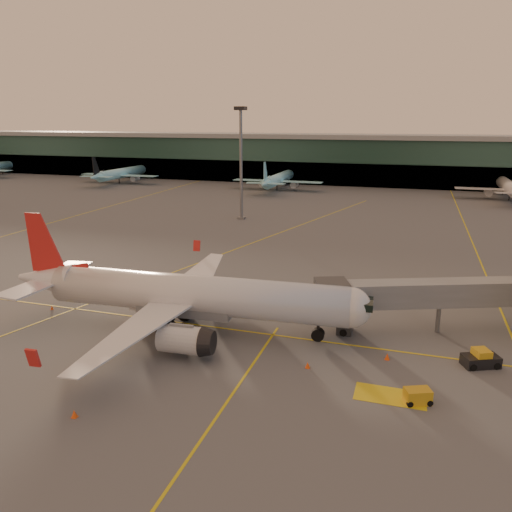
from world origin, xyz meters
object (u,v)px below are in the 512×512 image
(main_airplane, at_px, (184,295))
(catering_truck, at_px, (153,304))
(gpu_cart, at_px, (418,396))
(pushback_tug, at_px, (481,359))

(main_airplane, xyz_separation_m, catering_truck, (-4.47, 0.74, -1.82))
(gpu_cart, height_order, pushback_tug, pushback_tug)
(main_airplane, xyz_separation_m, gpu_cart, (25.01, -7.94, -3.45))
(catering_truck, height_order, pushback_tug, catering_truck)
(pushback_tug, bearing_deg, catering_truck, 155.47)
(main_airplane, bearing_deg, catering_truck, 166.68)
(main_airplane, distance_m, gpu_cart, 26.47)
(catering_truck, distance_m, gpu_cart, 30.77)
(catering_truck, bearing_deg, pushback_tug, 6.64)
(main_airplane, xyz_separation_m, pushback_tug, (30.75, 0.66, -3.37))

